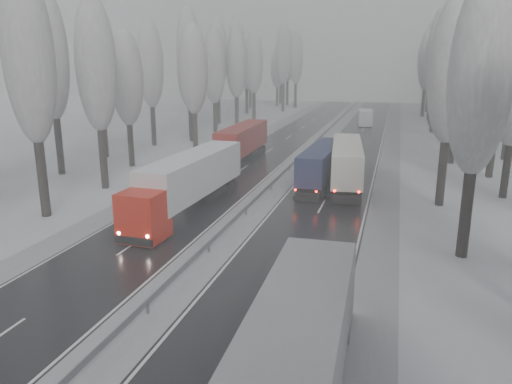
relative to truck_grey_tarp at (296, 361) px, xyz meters
The scene contains 56 objects.
ground 8.76m from the truck_grey_tarp, 168.37° to the left, with size 260.00×260.00×0.00m, color silver.
carriageway_right 31.93m from the truck_grey_tarp, 95.32° to the left, with size 7.50×200.00×0.03m, color black.
carriageway_left 34.52m from the truck_grey_tarp, 113.00° to the left, with size 7.50×200.00×0.03m, color black.
median_slush 32.83m from the truck_grey_tarp, 104.51° to the left, with size 3.00×200.00×0.04m, color #A7AAAF.
shoulder_right 31.85m from the truck_grey_tarp, 86.39° to the left, with size 2.40×200.00×0.04m, color #A7AAAF.
shoulder_left 36.73m from the truck_grey_tarp, 120.15° to the left, with size 2.40×200.00×0.04m, color #A7AAAF.
median_guardrail 32.78m from the truck_grey_tarp, 104.52° to the left, with size 0.12×200.00×0.76m.
tree_16 20.33m from the truck_grey_tarp, 68.51° to the left, with size 3.60×3.60×16.53m.
tree_18 30.50m from the truck_grey_tarp, 77.62° to the left, with size 3.60×3.60×16.58m.
tree_20 38.85m from the truck_grey_tarp, 75.26° to the left, with size 3.60×3.60×15.71m.
tree_21 43.59m from the truck_grey_tarp, 73.73° to the left, with size 3.60×3.60×18.62m.
tree_22 48.71m from the truck_grey_tarp, 79.44° to the left, with size 3.60×3.60×15.86m.
tree_24 54.63m from the truck_grey_tarp, 79.58° to the left, with size 3.60×3.60×20.49m.
tree_26 64.36m from the truck_grey_tarp, 81.54° to the left, with size 3.60×3.60×18.78m.
tree_27 69.52m from the truck_grey_tarp, 76.15° to the left, with size 3.60×3.60×17.62m.
tree_28 74.77m from the truck_grey_tarp, 83.69° to the left, with size 3.60×3.60×19.62m.
tree_29 79.70m from the truck_grey_tarp, 78.70° to the left, with size 3.60×3.60×18.11m.
tree_30 84.28m from the truck_grey_tarp, 84.27° to the left, with size 3.60×3.60×17.86m.
tree_31 89.05m from the truck_grey_tarp, 80.72° to the left, with size 3.60×3.60×18.58m.
tree_32 91.69m from the truck_grey_tarp, 84.70° to the left, with size 3.60×3.60×17.33m.
tree_33 95.83m from the truck_grey_tarp, 83.05° to the left, with size 3.60×3.60×14.33m.
tree_34 98.69m from the truck_grey_tarp, 85.61° to the left, with size 3.60×3.60×17.63m.
tree_35 103.78m from the truck_grey_tarp, 80.68° to the left, with size 3.60×3.60×18.25m.
tree_36 108.71m from the truck_grey_tarp, 85.32° to the left, with size 3.60×3.60×20.23m.
tree_37 113.24m from the truck_grey_tarp, 81.95° to the left, with size 3.60×3.60×16.37m.
tree_38 119.22m from the truck_grey_tarp, 84.92° to the left, with size 3.60×3.60×17.97m.
tree_39 123.39m from the truck_grey_tarp, 83.78° to the left, with size 3.60×3.60×16.19m.
tree_56 30.17m from the truck_grey_tarp, 142.80° to the left, with size 3.60×3.60×18.12m.
tree_58 36.14m from the truck_grey_tarp, 131.62° to the left, with size 3.60×3.60×17.21m.
tree_59 44.30m from the truck_grey_tarp, 135.71° to the left, with size 3.60×3.60×18.41m.
tree_60 44.84m from the truck_grey_tarp, 125.87° to the left, with size 3.60×3.60×14.84m.
tree_61 51.37m from the truck_grey_tarp, 128.50° to the left, with size 3.60×3.60×13.95m.
tree_62 51.12m from the truck_grey_tarp, 116.00° to the left, with size 3.60×3.60×16.04m.
tree_63 58.43m from the truck_grey_tarp, 121.30° to the left, with size 3.60×3.60×16.88m.
tree_64 60.95m from the truck_grey_tarp, 115.94° to the left, with size 3.60×3.60×15.42m.
tree_65 65.64m from the truck_grey_tarp, 115.82° to the left, with size 3.60×3.60×19.48m.
tree_66 69.63m from the truck_grey_tarp, 112.37° to the left, with size 3.60×3.60×15.23m.
tree_67 73.96m from the truck_grey_tarp, 112.19° to the left, with size 3.60×3.60×17.09m.
tree_68 75.45m from the truck_grey_tarp, 109.29° to the left, with size 3.60×3.60×16.65m.
tree_69 81.06m from the truck_grey_tarp, 111.61° to the left, with size 3.60×3.60×19.35m.
tree_70 84.94m from the truck_grey_tarp, 106.87° to the left, with size 3.60×3.60×17.09m.
tree_71 90.35m from the truck_grey_tarp, 109.04° to the left, with size 3.60×3.60×19.61m.
tree_72 94.49m from the truck_grey_tarp, 106.74° to the left, with size 3.60×3.60×15.11m.
tree_73 99.26m from the truck_grey_tarp, 107.67° to the left, with size 3.60×3.60×17.22m.
tree_74 104.15m from the truck_grey_tarp, 102.98° to the left, with size 3.60×3.60×19.68m.
tree_75 110.30m from the truck_grey_tarp, 107.15° to the left, with size 3.60×3.60×18.60m.
tree_76 113.02m from the truck_grey_tarp, 101.39° to the left, with size 3.60×3.60×18.55m.
tree_77 117.94m from the truck_grey_tarp, 103.69° to the left, with size 3.60×3.60×14.32m.
tree_78 120.22m from the truck_grey_tarp, 102.42° to the left, with size 3.60×3.60×19.55m.
tree_79 124.60m from the truck_grey_tarp, 103.27° to the left, with size 3.60×3.60×17.07m.
truck_grey_tarp is the anchor object (origin of this frame).
truck_blue_box 33.62m from the truck_grey_tarp, 96.81° to the left, with size 2.92×14.80×3.78m.
truck_cream_box 33.54m from the truck_grey_tarp, 93.16° to the left, with size 4.30×16.41×4.17m.
box_truck_distant 80.05m from the truck_grey_tarp, 92.26° to the left, with size 3.15×7.86×2.86m.
truck_red_white 24.71m from the truck_grey_tarp, 121.01° to the left, with size 3.41×17.39×4.44m.
truck_red_red 42.93m from the truck_grey_tarp, 109.88° to the left, with size 2.86×16.54×4.23m.
Camera 1 is at (10.69, -15.07, 11.61)m, focal length 35.00 mm.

